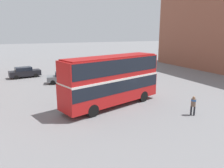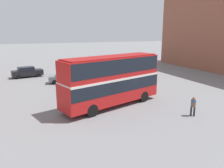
{
  "view_description": "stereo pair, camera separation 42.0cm",
  "coord_description": "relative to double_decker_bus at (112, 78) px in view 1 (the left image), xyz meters",
  "views": [
    {
      "loc": [
        -9.46,
        -18.63,
        7.01
      ],
      "look_at": [
        -1.12,
        -0.36,
        2.16
      ],
      "focal_mm": 35.0,
      "sensor_mm": 36.0,
      "label": 1
    },
    {
      "loc": [
        -9.08,
        -18.8,
        7.01
      ],
      "look_at": [
        -1.12,
        -0.36,
        2.16
      ],
      "focal_mm": 35.0,
      "sensor_mm": 36.0,
      "label": 2
    }
  ],
  "objects": [
    {
      "name": "parked_car_kerb_far",
      "position": [
        -6.85,
        17.72,
        -1.93
      ],
      "size": [
        4.76,
        2.29,
        1.64
      ],
      "rotation": [
        0.0,
        0.0,
        0.12
      ],
      "color": "black",
      "rests_on": "ground_plane"
    },
    {
      "name": "pedestrian_foreground",
      "position": [
        5.25,
        -5.14,
        -1.72
      ],
      "size": [
        0.58,
        0.58,
        1.7
      ],
      "rotation": [
        0.0,
        0.0,
        3.75
      ],
      "color": "#232328",
      "rests_on": "ground_plane"
    },
    {
      "name": "double_decker_bus",
      "position": [
        0.0,
        0.0,
        0.0
      ],
      "size": [
        10.54,
        5.22,
        4.79
      ],
      "rotation": [
        0.0,
        0.0,
        0.28
      ],
      "color": "red",
      "rests_on": "ground_plane"
    },
    {
      "name": "ground_plane",
      "position": [
        1.12,
        0.36,
        -2.76
      ],
      "size": [
        240.0,
        240.0,
        0.0
      ],
      "primitive_type": "plane",
      "color": "slate"
    },
    {
      "name": "parked_car_kerb_near",
      "position": [
        -2.33,
        11.51,
        -1.96
      ],
      "size": [
        4.24,
        2.42,
        1.59
      ],
      "rotation": [
        0.0,
        0.0,
        2.95
      ],
      "color": "slate",
      "rests_on": "ground_plane"
    }
  ]
}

